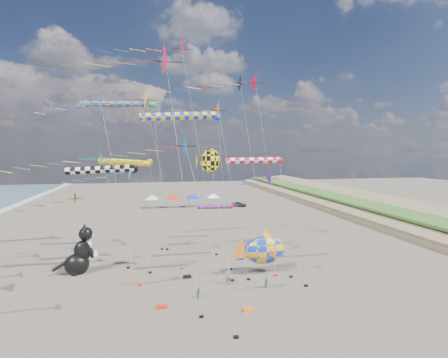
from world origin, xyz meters
TOP-DOWN VIEW (x-y plane):
  - ground at (0.00, 0.00)m, footprint 260.00×260.00m
  - delta_kite_0 at (-6.47, 2.63)m, footprint 13.87×2.81m
  - delta_kite_1 at (-11.66, 12.29)m, footprint 9.01×2.11m
  - delta_kite_2 at (-11.32, 10.71)m, footprint 11.44×2.24m
  - delta_kite_3 at (6.06, 17.19)m, footprint 13.21×2.70m
  - delta_kite_4 at (-4.68, -1.08)m, footprint 10.20×1.67m
  - delta_kite_5 at (-7.69, 14.97)m, footprint 13.49×2.58m
  - delta_kite_6 at (-0.23, 10.03)m, footprint 10.82×2.15m
  - delta_kite_7 at (5.24, 7.08)m, footprint 9.41×1.93m
  - delta_kite_8 at (3.50, 17.52)m, footprint 14.09×2.56m
  - delta_kite_9 at (-14.23, 16.58)m, footprint 10.16×1.75m
  - delta_kite_10 at (-1.88, 19.68)m, footprint 15.29×3.27m
  - delta_kite_11 at (-9.74, 20.90)m, footprint 9.86×2.08m
  - windsock_0 at (4.67, 9.81)m, footprint 7.51×0.66m
  - windsock_1 at (-9.89, 23.45)m, footprint 11.03×0.87m
  - windsock_2 at (2.94, 23.17)m, footprint 6.59×0.68m
  - windsock_3 at (-9.26, 23.78)m, footprint 8.38×0.86m
  - windsock_4 at (-2.59, 13.61)m, footprint 10.23×0.89m
  - windsock_5 at (-11.13, 14.39)m, footprint 8.83×0.82m
  - angelfish_kite at (-0.05, 12.11)m, footprint 3.74×3.02m
  - cat_inflatable at (-14.33, 16.08)m, footprint 4.50×2.87m
  - fish_inflatable at (6.13, 11.56)m, footprint 6.49×2.40m
  - person_adult at (1.53, 9.20)m, footprint 0.70×0.49m
  - child_green at (5.11, 7.53)m, footprint 0.51×0.40m
  - child_blue at (-2.02, 6.47)m, footprint 0.62×0.62m
  - kite_bag_0 at (1.88, 2.90)m, footprint 0.90×0.44m
  - kite_bag_1 at (-5.45, 5.10)m, footprint 0.90×0.44m
  - kite_bag_2 at (-2.50, 12.02)m, footprint 0.90×0.44m
  - kite_bag_3 at (4.88, 17.06)m, footprint 0.90×0.44m
  - tent_row at (1.50, 60.00)m, footprint 19.20×4.20m
  - parked_car at (15.10, 58.00)m, footprint 4.00×2.97m

SIDE VIEW (x-z plane):
  - ground at x=0.00m, z-range 0.00..0.00m
  - kite_bag_0 at x=1.88m, z-range 0.00..0.30m
  - kite_bag_1 at x=-5.45m, z-range 0.00..0.30m
  - kite_bag_2 at x=-2.50m, z-range 0.00..0.30m
  - kite_bag_3 at x=4.88m, z-range 0.00..0.30m
  - child_green at x=5.11m, z-range 0.00..1.04m
  - child_blue at x=-2.02m, z-range 0.00..1.06m
  - parked_car at x=15.10m, z-range 0.00..1.27m
  - person_adult at x=1.53m, z-range 0.00..1.85m
  - fish_inflatable at x=6.13m, z-range 0.16..5.42m
  - cat_inflatable at x=-14.33m, z-range 0.00..5.62m
  - tent_row at x=1.50m, z-range 1.25..5.05m
  - windsock_2 at x=2.94m, z-range 2.78..9.12m
  - delta_kite_9 at x=-14.23m, z-range 3.52..13.06m
  - delta_kite_11 at x=-9.74m, z-range 4.73..16.93m
  - delta_kite_7 at x=5.24m, z-range 4.90..17.31m
  - windsock_5 at x=-11.13m, z-range 5.70..18.02m
  - windsock_3 at x=-9.26m, z-range 5.93..18.75m
  - angelfish_kite at x=-0.05m, z-range 5.67..19.84m
  - windsock_0 at x=4.67m, z-range 6.21..19.49m
  - delta_kite_2 at x=-11.32m, z-range 5.77..20.18m
  - delta_kite_4 at x=-4.68m, z-range 6.33..21.54m
  - windsock_4 at x=-2.59m, z-range 8.60..26.81m
  - delta_kite_6 at x=-0.23m, z-range 8.26..27.59m
  - delta_kite_1 at x=-11.66m, z-range 8.65..28.66m
  - delta_kite_5 at x=-7.69m, z-range 8.88..29.75m
  - windsock_1 at x=-9.89m, z-range 9.77..30.31m
  - delta_kite_0 at x=-6.47m, z-range 9.49..31.78m
  - delta_kite_3 at x=6.06m, z-range 10.28..34.05m
  - delta_kite_8 at x=3.50m, z-range 10.35..34.18m
  - delta_kite_10 at x=-1.88m, z-range 12.50..41.18m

